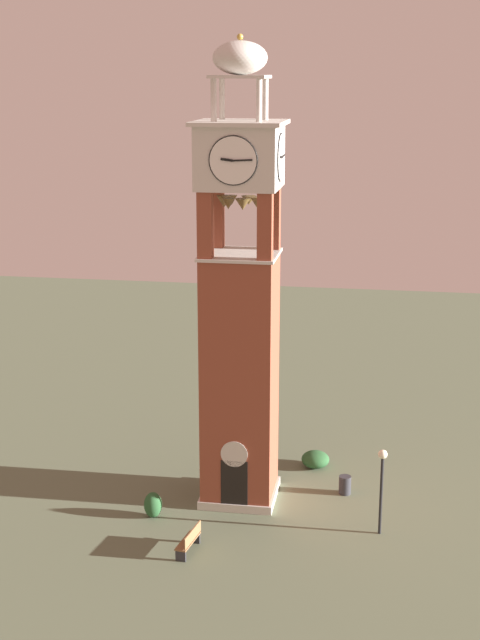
# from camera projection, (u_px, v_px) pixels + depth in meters

# --- Properties ---
(ground) EXTENTS (80.00, 80.00, 0.00)m
(ground) POSITION_uv_depth(u_px,v_px,m) (240.00, 496.00, 39.22)
(ground) COLOR #5B664C
(clock_tower) EXTENTS (3.47, 3.47, 18.80)m
(clock_tower) POSITION_uv_depth(u_px,v_px,m) (240.00, 318.00, 37.18)
(clock_tower) COLOR brown
(clock_tower) RESTS_ON ground
(park_bench) EXTENTS (0.69, 1.65, 0.95)m
(park_bench) POSITION_uv_depth(u_px,v_px,m) (189.00, 540.00, 34.56)
(park_bench) COLOR brown
(park_bench) RESTS_ON ground
(lamp_post) EXTENTS (0.36, 0.36, 3.50)m
(lamp_post) POSITION_uv_depth(u_px,v_px,m) (382.00, 475.00, 35.45)
(lamp_post) COLOR black
(lamp_post) RESTS_ON ground
(trash_bin) EXTENTS (0.52, 0.52, 0.80)m
(trash_bin) POSITION_uv_depth(u_px,v_px,m) (345.00, 485.00, 39.39)
(trash_bin) COLOR #2D2D33
(trash_bin) RESTS_ON ground
(shrub_near_entry) EXTENTS (1.27, 1.27, 0.75)m
(shrub_near_entry) POSITION_uv_depth(u_px,v_px,m) (315.00, 459.00, 42.06)
(shrub_near_entry) COLOR #28562D
(shrub_near_entry) RESTS_ON ground
(shrub_left_of_tower) EXTENTS (0.73, 0.73, 1.07)m
(shrub_left_of_tower) POSITION_uv_depth(u_px,v_px,m) (153.00, 505.00, 37.29)
(shrub_left_of_tower) COLOR #28562D
(shrub_left_of_tower) RESTS_ON ground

